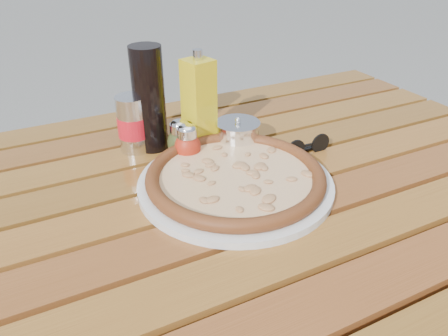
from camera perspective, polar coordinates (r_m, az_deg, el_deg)
name	(u,v)px	position (r m, az deg, el deg)	size (l,w,h in m)	color
table	(229,220)	(0.85, 0.61, -6.76)	(1.40, 0.90, 0.75)	#391D0D
plate	(235,183)	(0.81, 1.50, -2.00)	(0.36, 0.36, 0.01)	silver
pizza	(236,176)	(0.80, 1.51, -1.05)	(0.38, 0.38, 0.03)	#FFE6B6
pepper_shaker	(187,144)	(0.89, -4.79, 3.20)	(0.05, 0.05, 0.08)	red
oregano_shaker	(180,139)	(0.91, -5.74, 3.82)	(0.06, 0.06, 0.08)	#3A431A
dark_bottle	(149,99)	(0.92, -9.76, 8.84)	(0.07, 0.07, 0.22)	black
soda_can	(134,124)	(0.94, -11.74, 5.63)	(0.07, 0.07, 0.12)	silver
olive_oil_cruet	(199,104)	(0.92, -3.29, 8.37)	(0.07, 0.07, 0.21)	gold
parmesan_tin	(238,134)	(0.94, 1.79, 4.40)	(0.13, 0.13, 0.07)	silver
sunglasses	(307,147)	(0.93, 10.81, 2.70)	(0.11, 0.02, 0.04)	black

